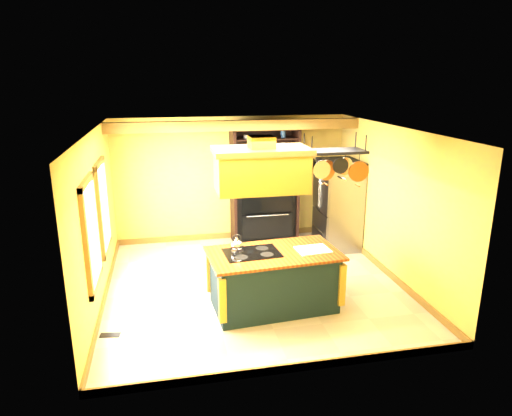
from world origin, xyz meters
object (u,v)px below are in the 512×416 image
object	(u,v)px
range_hood	(261,168)
hutch	(264,198)
pot_rack	(335,160)
refrigerator	(338,207)
kitchen_island	(273,279)

from	to	relation	value
range_hood	hutch	size ratio (longest dim) A/B	0.56
range_hood	pot_rack	xyz separation A→B (m)	(1.11, 0.00, 0.08)
pot_rack	refrigerator	bearing A→B (deg)	66.06
range_hood	refrigerator	size ratio (longest dim) A/B	0.76
pot_rack	refrigerator	distance (m)	2.89
pot_rack	refrigerator	size ratio (longest dim) A/B	0.55
kitchen_island	hutch	bearing A→B (deg)	75.84
refrigerator	hutch	xyz separation A→B (m)	(-1.42, 0.75, 0.06)
kitchen_island	refrigerator	world-z (taller)	refrigerator
kitchen_island	pot_rack	distance (m)	2.07
pot_rack	hutch	world-z (taller)	pot_rack
pot_rack	hutch	xyz separation A→B (m)	(-0.40, 3.04, -1.37)
refrigerator	hutch	size ratio (longest dim) A/B	0.73
kitchen_island	range_hood	bearing A→B (deg)	175.66
kitchen_island	hutch	distance (m)	3.12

